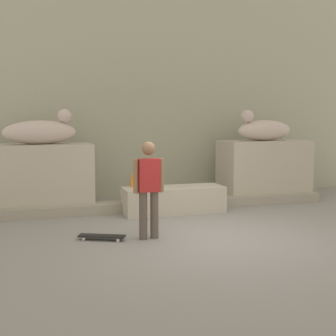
# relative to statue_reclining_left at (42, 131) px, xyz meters

# --- Properties ---
(ground_plane) EXTENTS (40.00, 40.00, 0.00)m
(ground_plane) POSITION_rel_statue_reclining_left_xyz_m (2.71, -3.20, -1.78)
(ground_plane) COLOR gray
(facade_wall) EXTENTS (11.97, 0.60, 5.47)m
(facade_wall) POSITION_rel_statue_reclining_left_xyz_m (2.71, 1.46, 0.96)
(facade_wall) COLOR #A6A88D
(facade_wall) RESTS_ON ground_plane
(pedestal_left) EXTENTS (2.20, 1.11, 1.49)m
(pedestal_left) POSITION_rel_statue_reclining_left_xyz_m (-0.04, -0.01, -1.03)
(pedestal_left) COLOR #B7AD99
(pedestal_left) RESTS_ON ground_plane
(pedestal_right) EXTENTS (2.20, 1.11, 1.49)m
(pedestal_right) POSITION_rel_statue_reclining_left_xyz_m (5.45, -0.01, -1.03)
(pedestal_right) COLOR #B7AD99
(pedestal_right) RESTS_ON ground_plane
(statue_reclining_left) EXTENTS (1.68, 0.87, 0.78)m
(statue_reclining_left) POSITION_rel_statue_reclining_left_xyz_m (0.00, 0.00, 0.00)
(statue_reclining_left) COLOR beige
(statue_reclining_left) RESTS_ON pedestal_left
(statue_reclining_right) EXTENTS (1.67, 0.84, 0.78)m
(statue_reclining_right) POSITION_rel_statue_reclining_left_xyz_m (5.42, -0.01, 0.00)
(statue_reclining_right) COLOR beige
(statue_reclining_right) RESTS_ON pedestal_right
(ledge_block) EXTENTS (2.20, 0.75, 0.57)m
(ledge_block) POSITION_rel_statue_reclining_left_xyz_m (2.71, -1.00, -1.49)
(ledge_block) COLOR #B7AD99
(ledge_block) RESTS_ON ground_plane
(skater) EXTENTS (0.54, 0.23, 1.67)m
(skater) POSITION_rel_statue_reclining_left_xyz_m (1.63, -2.97, -0.85)
(skater) COLOR brown
(skater) RESTS_ON ground_plane
(skateboard) EXTENTS (0.81, 0.52, 0.08)m
(skateboard) POSITION_rel_statue_reclining_left_xyz_m (0.84, -2.81, -1.71)
(skateboard) COLOR black
(skateboard) RESTS_ON ground_plane
(bottle_blue) EXTENTS (0.07, 0.07, 0.28)m
(bottle_blue) POSITION_rel_statue_reclining_left_xyz_m (2.26, -0.89, -1.09)
(bottle_blue) COLOR #194C99
(bottle_blue) RESTS_ON ledge_block
(bottle_orange) EXTENTS (0.07, 0.07, 0.28)m
(bottle_orange) POSITION_rel_statue_reclining_left_xyz_m (1.84, -0.76, -1.09)
(bottle_orange) COLOR orange
(bottle_orange) RESTS_ON ledge_block
(bottle_brown) EXTENTS (0.07, 0.07, 0.26)m
(bottle_brown) POSITION_rel_statue_reclining_left_xyz_m (2.19, -1.10, -1.10)
(bottle_brown) COLOR #593314
(bottle_brown) RESTS_ON ledge_block
(stair_step) EXTENTS (7.69, 0.50, 0.22)m
(stair_step) POSITION_rel_statue_reclining_left_xyz_m (2.71, -0.58, -1.67)
(stair_step) COLOR gray
(stair_step) RESTS_ON ground_plane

